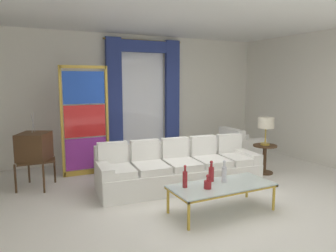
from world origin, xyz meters
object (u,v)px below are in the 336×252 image
Objects in this scene: couch_white_long at (178,169)px; bottle_crystal_tall at (208,184)px; bottle_blue_decanter at (211,173)px; bottle_amber_squat at (224,173)px; table_lamp_brass at (266,124)px; round_side_table at (265,156)px; bottle_ruby_flask at (185,178)px; peacock_figurine at (108,165)px; armchair_white at (240,149)px; vintage_tv at (34,148)px; coffee_table at (222,187)px; stained_glass_divider at (85,123)px.

couch_white_long is 14.59× the size of bottle_crystal_tall.
bottle_crystal_tall is (-0.23, -0.26, -0.06)m from bottle_blue_decanter.
bottle_amber_squat is 0.58× the size of table_lamp_brass.
bottle_crystal_tall reaches higher than round_side_table.
round_side_table is 1.04× the size of table_lamp_brass.
bottle_ruby_flask is 2.39m from peacock_figurine.
armchair_white is (2.67, 2.10, -0.25)m from bottle_ruby_flask.
vintage_tv is 4.47m from round_side_table.
bottle_ruby_flask is 0.57× the size of table_lamp_brass.
peacock_figurine is (-1.09, 2.38, -0.32)m from bottle_amber_squat.
armchair_white is at bearing 46.26° from coffee_table.
round_side_table is (2.50, 1.09, -0.19)m from bottle_ruby_flask.
bottle_blue_decanter is (-0.03, -1.11, 0.23)m from couch_white_long.
bottle_blue_decanter is 0.19m from bottle_amber_squat.
vintage_tv is at bearing 134.87° from coffee_table.
couch_white_long is 3.51× the size of armchair_white.
bottle_amber_squat is at bearing 41.58° from coffee_table.
bottle_crystal_tall is (-0.28, -0.05, 0.10)m from coffee_table.
table_lamp_brass is at bearing 26.93° from bottle_blue_decanter.
vintage_tv is 0.61× the size of stained_glass_divider.
vintage_tv is (-2.30, 2.15, 0.19)m from bottle_blue_decanter.
coffee_table is 3.17m from stained_glass_divider.
armchair_white reaches higher than coffee_table.
table_lamp_brass is (1.97, -0.09, 0.72)m from couch_white_long.
vintage_tv is at bearing 130.69° from bottle_crystal_tall.
bottle_blue_decanter is 0.97× the size of bottle_ruby_flask.
peacock_figurine is (-0.95, 2.25, -0.32)m from bottle_blue_decanter.
bottle_ruby_flask is (-0.64, 0.05, -0.00)m from bottle_amber_squat.
armchair_white is at bearing 79.99° from table_lamp_brass.
armchair_white is at bearing 42.84° from bottle_blue_decanter.
armchair_white is 3.61m from stained_glass_divider.
table_lamp_brass reaches higher than round_side_table.
bottle_amber_squat is at bearing -133.53° from armchair_white.
round_side_table is (2.24, 1.28, -0.12)m from bottle_crystal_tall.
vintage_tv is (-1.81, 2.22, 0.19)m from bottle_ruby_flask.
bottle_crystal_tall is 0.32m from bottle_ruby_flask.
table_lamp_brass is at bearing 23.60° from bottle_ruby_flask.
coffee_table is at bearing -77.50° from bottle_blue_decanter.
couch_white_long is at bearing 177.37° from table_lamp_brass.
coffee_table is at bearing -68.04° from peacock_figurine.
bottle_amber_squat is 2.19m from round_side_table.
armchair_white is 1.49× the size of table_lamp_brass.
round_side_table is (3.31, -1.56, -0.70)m from stained_glass_divider.
bottle_blue_decanter is 3.15m from vintage_tv.
bottle_amber_squat is 1.01× the size of bottle_ruby_flask.
stained_glass_divider reaches higher than bottle_crystal_tall.
armchair_white is 1.02m from round_side_table.
bottle_amber_squat is 0.64m from bottle_ruby_flask.
bottle_blue_decanter is 0.35m from bottle_crystal_tall.
bottle_blue_decanter reaches higher than peacock_figurine.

